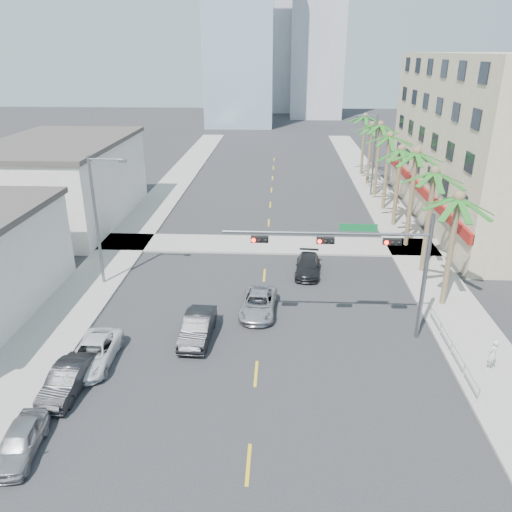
{
  "coord_description": "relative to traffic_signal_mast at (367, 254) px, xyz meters",
  "views": [
    {
      "loc": [
        1.07,
        -17.07,
        15.19
      ],
      "look_at": [
        -0.36,
        11.19,
        3.5
      ],
      "focal_mm": 35.0,
      "sensor_mm": 36.0,
      "label": 1
    }
  ],
  "objects": [
    {
      "name": "car_lane_center",
      "position": [
        -5.96,
        2.43,
        -4.44
      ],
      "size": [
        2.36,
        4.62,
        1.25
      ],
      "primitive_type": "imported",
      "rotation": [
        0.0,
        0.0,
        -0.06
      ],
      "color": "#BCBBC1",
      "rests_on": "ground"
    },
    {
      "name": "car_parked_far",
      "position": [
        -14.28,
        -3.45,
        -4.43
      ],
      "size": [
        2.14,
        4.56,
        1.26
      ],
      "primitive_type": "imported",
      "rotation": [
        0.0,
        0.0,
        0.01
      ],
      "color": "white",
      "rests_on": "ground"
    },
    {
      "name": "palm_tree_0",
      "position": [
        5.82,
        4.05,
        2.02
      ],
      "size": [
        4.8,
        4.8,
        7.8
      ],
      "color": "brown",
      "rests_on": "ground"
    },
    {
      "name": "palm_tree_7",
      "position": [
        5.82,
        40.45,
        2.37
      ],
      "size": [
        4.8,
        4.8,
        8.16
      ],
      "color": "brown",
      "rests_on": "ground"
    },
    {
      "name": "ground",
      "position": [
        -5.78,
        -7.95,
        -5.06
      ],
      "size": [
        260.0,
        260.0,
        0.0
      ],
      "primitive_type": "plane",
      "color": "#262628",
      "rests_on": "ground"
    },
    {
      "name": "palm_tree_4",
      "position": [
        5.82,
        24.85,
        2.37
      ],
      "size": [
        4.8,
        4.8,
        8.16
      ],
      "color": "brown",
      "rests_on": "ground"
    },
    {
      "name": "traffic_signal_mast",
      "position": [
        0.0,
        0.0,
        0.0
      ],
      "size": [
        11.12,
        0.54,
        7.2
      ],
      "color": "slate",
      "rests_on": "ground"
    },
    {
      "name": "car_lane_right",
      "position": [
        -2.63,
        8.53,
        -4.45
      ],
      "size": [
        2.09,
        4.35,
        1.22
      ],
      "primitive_type": "imported",
      "rotation": [
        0.0,
        0.0,
        -0.09
      ],
      "color": "black",
      "rests_on": "ground"
    },
    {
      "name": "palm_tree_1",
      "position": [
        5.82,
        9.25,
        2.37
      ],
      "size": [
        4.8,
        4.8,
        8.16
      ],
      "color": "brown",
      "rests_on": "ground"
    },
    {
      "name": "streetlight_left",
      "position": [
        -16.78,
        6.05,
        -0.0
      ],
      "size": [
        2.55,
        0.25,
        9.0
      ],
      "color": "slate",
      "rests_on": "ground"
    },
    {
      "name": "palm_tree_6",
      "position": [
        5.82,
        35.25,
        2.02
      ],
      "size": [
        4.8,
        4.8,
        7.8
      ],
      "color": "brown",
      "rests_on": "ground"
    },
    {
      "name": "car_parked_mid",
      "position": [
        -14.71,
        -5.83,
        -4.4
      ],
      "size": [
        1.6,
        4.09,
        1.33
      ],
      "primitive_type": "imported",
      "rotation": [
        0.0,
        0.0,
        -0.05
      ],
      "color": "black",
      "rests_on": "ground"
    },
    {
      "name": "building_left_far",
      "position": [
        -25.28,
        20.05,
        -1.46
      ],
      "size": [
        11.0,
        18.0,
        7.2
      ],
      "primitive_type": "cube",
      "color": "beige",
      "rests_on": "ground"
    },
    {
      "name": "tower_far_left",
      "position": [
        -13.78,
        87.05,
        18.94
      ],
      "size": [
        14.0,
        14.0,
        48.0
      ],
      "primitive_type": "cube",
      "color": "#99B2C6",
      "rests_on": "ground"
    },
    {
      "name": "building_right",
      "position": [
        16.21,
        22.05,
        2.43
      ],
      "size": [
        15.25,
        28.0,
        15.0
      ],
      "color": "tan",
      "rests_on": "ground"
    },
    {
      "name": "sidewalk_left",
      "position": [
        -17.78,
        12.05,
        -4.99
      ],
      "size": [
        4.0,
        120.0,
        0.15
      ],
      "primitive_type": "cube",
      "color": "gray",
      "rests_on": "ground"
    },
    {
      "name": "palm_tree_2",
      "position": [
        5.82,
        14.45,
        2.72
      ],
      "size": [
        4.8,
        4.8,
        8.52
      ],
      "color": "brown",
      "rests_on": "ground"
    },
    {
      "name": "palm_tree_3",
      "position": [
        5.82,
        19.65,
        2.02
      ],
      "size": [
        4.8,
        4.8,
        7.8
      ],
      "color": "brown",
      "rests_on": "ground"
    },
    {
      "name": "guardrail",
      "position": [
        4.52,
        -1.95,
        -4.39
      ],
      "size": [
        0.08,
        8.08,
        1.0
      ],
      "color": "silver",
      "rests_on": "ground"
    },
    {
      "name": "sidewalk_right",
      "position": [
        6.22,
        12.05,
        -4.99
      ],
      "size": [
        4.0,
        120.0,
        0.15
      ],
      "primitive_type": "cube",
      "color": "gray",
      "rests_on": "ground"
    },
    {
      "name": "car_parked_near",
      "position": [
        -15.02,
        -9.86,
        -4.44
      ],
      "size": [
        1.82,
        3.75,
        1.24
      ],
      "primitive_type": "imported",
      "rotation": [
        0.0,
        0.0,
        0.1
      ],
      "color": "#ACABB0",
      "rests_on": "ground"
    },
    {
      "name": "sidewalk_cross",
      "position": [
        -5.78,
        14.05,
        -4.99
      ],
      "size": [
        80.0,
        4.0,
        0.15
      ],
      "primitive_type": "cube",
      "color": "gray",
      "rests_on": "ground"
    },
    {
      "name": "car_lane_left",
      "position": [
        -9.25,
        -0.76,
        -4.34
      ],
      "size": [
        1.7,
        4.43,
        1.44
      ],
      "primitive_type": "imported",
      "rotation": [
        0.0,
        0.0,
        -0.04
      ],
      "color": "black",
      "rests_on": "ground"
    },
    {
      "name": "tower_far_center",
      "position": [
        -8.78,
        117.05,
        15.94
      ],
      "size": [
        16.0,
        16.0,
        42.0
      ],
      "primitive_type": "cube",
      "color": "#ADADB2",
      "rests_on": "ground"
    },
    {
      "name": "streetlight_right",
      "position": [
        5.21,
        30.05,
        -0.0
      ],
      "size": [
        2.55,
        0.25,
        9.0
      ],
      "color": "slate",
      "rests_on": "ground"
    },
    {
      "name": "palm_tree_5",
      "position": [
        5.82,
        30.05,
        2.72
      ],
      "size": [
        4.8,
        4.8,
        8.52
      ],
      "color": "brown",
      "rests_on": "ground"
    },
    {
      "name": "pedestrian",
      "position": [
        6.14,
        -3.12,
        -4.07
      ],
      "size": [
        0.73,
        0.67,
        1.68
      ],
      "primitive_type": "imported",
      "rotation": [
        0.0,
        0.0,
        3.72
      ],
      "color": "silver",
      "rests_on": "sidewalk_right"
    }
  ]
}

